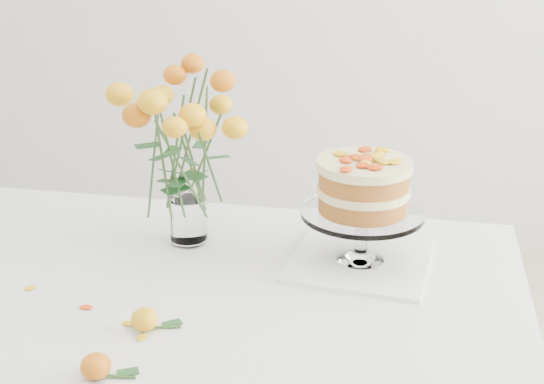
{
  "coord_description": "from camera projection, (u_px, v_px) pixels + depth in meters",
  "views": [
    {
      "loc": [
        0.46,
        -1.26,
        1.48
      ],
      "look_at": [
        0.18,
        0.21,
        0.9
      ],
      "focal_mm": 50.0,
      "sensor_mm": 36.0,
      "label": 1
    }
  ],
  "objects": [
    {
      "name": "stray_petal_d",
      "position": [
        30.0,
        288.0,
        1.5
      ],
      "size": [
        0.03,
        0.02,
        0.0
      ],
      "primitive_type": "ellipsoid",
      "color": "yellow",
      "rests_on": "table"
    },
    {
      "name": "cake_stand",
      "position": [
        363.0,
        191.0,
        1.55
      ],
      "size": [
        0.26,
        0.26,
        0.23
      ],
      "rotation": [
        0.0,
        0.0,
        0.39
      ],
      "color": "white",
      "rests_on": "napkin"
    },
    {
      "name": "rose_vase",
      "position": [
        184.0,
        137.0,
        1.61
      ],
      "size": [
        0.28,
        0.28,
        0.42
      ],
      "rotation": [
        0.0,
        0.0,
        -0.03
      ],
      "color": "white",
      "rests_on": "table"
    },
    {
      "name": "stray_petal_b",
      "position": [
        129.0,
        324.0,
        1.37
      ],
      "size": [
        0.03,
        0.02,
        0.0
      ],
      "primitive_type": "ellipsoid",
      "color": "yellow",
      "rests_on": "table"
    },
    {
      "name": "loose_rose_near",
      "position": [
        145.0,
        319.0,
        1.35
      ],
      "size": [
        0.09,
        0.05,
        0.04
      ],
      "rotation": [
        0.0,
        0.0,
        0.24
      ],
      "color": "yellow",
      "rests_on": "table"
    },
    {
      "name": "loose_rose_far",
      "position": [
        96.0,
        366.0,
        1.21
      ],
      "size": [
        0.09,
        0.05,
        0.04
      ],
      "rotation": [
        0.0,
        0.0,
        0.09
      ],
      "color": "#DA4F0A",
      "rests_on": "table"
    },
    {
      "name": "stray_petal_a",
      "position": [
        86.0,
        307.0,
        1.42
      ],
      "size": [
        0.03,
        0.02,
        0.0
      ],
      "primitive_type": "ellipsoid",
      "color": "yellow",
      "rests_on": "table"
    },
    {
      "name": "stray_petal_c",
      "position": [
        142.0,
        338.0,
        1.33
      ],
      "size": [
        0.03,
        0.02,
        0.0
      ],
      "primitive_type": "ellipsoid",
      "color": "yellow",
      "rests_on": "table"
    },
    {
      "name": "table",
      "position": [
        166.0,
        325.0,
        1.53
      ],
      "size": [
        1.43,
        0.93,
        0.76
      ],
      "color": "tan",
      "rests_on": "ground"
    },
    {
      "name": "napkin",
      "position": [
        360.0,
        261.0,
        1.6
      ],
      "size": [
        0.31,
        0.31,
        0.01
      ],
      "primitive_type": "cube",
      "rotation": [
        0.0,
        0.0,
        -0.11
      ],
      "color": "white",
      "rests_on": "table"
    }
  ]
}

